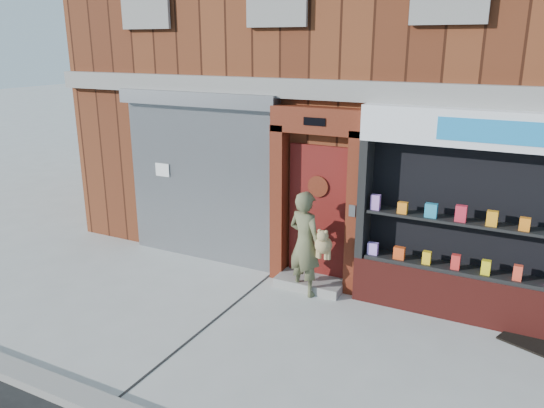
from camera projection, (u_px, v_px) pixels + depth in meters
The scene contains 6 objects.
ground at pixel (312, 350), 6.89m from camera, with size 80.00×80.00×0.00m, color #9E9E99.
building at pixel (431, 34), 10.82m from camera, with size 12.00×8.16×8.00m.
shutter_bay at pixel (200, 167), 9.34m from camera, with size 3.10×0.30×3.04m.
red_door_bay at pixel (316, 199), 8.37m from camera, with size 1.52×0.58×2.90m.
pharmacy_bay at pixel (483, 229), 7.27m from camera, with size 3.50×0.41×3.00m.
woman at pixel (306, 243), 8.21m from camera, with size 0.82×0.58×1.68m.
Camera 1 is at (2.30, -5.60, 3.82)m, focal length 35.00 mm.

